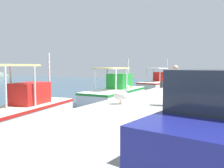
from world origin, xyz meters
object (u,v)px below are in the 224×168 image
(mooring_bollard_third, at_px, (185,79))
(mooring_bollard_nearest, at_px, (162,85))
(fishing_boat_nearest, at_px, (21,109))
(pelican, at_px, (121,95))
(fisherman_standing, at_px, (175,84))
(fishing_boat_second, at_px, (116,92))
(fishing_boat_third, at_px, (159,83))
(mooring_bollard_second, at_px, (175,82))

(mooring_bollard_third, bearing_deg, mooring_bollard_nearest, 180.00)
(fishing_boat_nearest, bearing_deg, mooring_bollard_nearest, -16.04)
(pelican, distance_m, fisherman_standing, 2.28)
(fishing_boat_nearest, bearing_deg, fishing_boat_second, -5.82)
(fishing_boat_third, bearing_deg, fisherman_standing, -160.32)
(fishing_boat_second, height_order, mooring_bollard_second, fishing_boat_second)
(fisherman_standing, height_order, mooring_bollard_second, fisherman_standing)
(mooring_bollard_third, bearing_deg, fishing_boat_nearest, 171.10)
(pelican, height_order, fisherman_standing, fisherman_standing)
(fishing_boat_nearest, relative_size, mooring_bollard_third, 13.55)
(fishing_boat_third, bearing_deg, fishing_boat_nearest, 178.60)
(fishing_boat_second, height_order, mooring_bollard_nearest, fishing_boat_second)
(pelican, bearing_deg, mooring_bollard_nearest, 4.90)
(fisherman_standing, bearing_deg, fishing_boat_third, 19.68)
(mooring_bollard_second, bearing_deg, mooring_bollard_nearest, 180.00)
(fishing_boat_second, distance_m, pelican, 5.86)
(fishing_boat_nearest, distance_m, mooring_bollard_second, 14.75)
(mooring_bollard_third, bearing_deg, pelican, -177.62)
(mooring_bollard_second, bearing_deg, mooring_bollard_third, 0.00)
(fishing_boat_third, xyz_separation_m, mooring_bollard_nearest, (-7.49, -2.55, 0.43))
(fishing_boat_third, bearing_deg, fishing_boat_second, -178.40)
(fisherman_standing, xyz_separation_m, mooring_bollard_second, (11.56, 2.82, -0.71))
(mooring_bollard_nearest, bearing_deg, fishing_boat_nearest, 163.96)
(mooring_bollard_nearest, height_order, mooring_bollard_third, mooring_bollard_nearest)
(mooring_bollard_second, bearing_deg, pelican, -176.71)
(fishing_boat_nearest, relative_size, mooring_bollard_second, 14.87)
(fishing_boat_nearest, xyz_separation_m, fishing_boat_third, (17.89, -0.44, 0.01))
(mooring_bollard_second, height_order, mooring_bollard_third, mooring_bollard_third)
(fishing_boat_nearest, bearing_deg, fisherman_standing, -63.66)
(fisherman_standing, distance_m, mooring_bollard_third, 16.47)
(pelican, relative_size, mooring_bollard_third, 1.97)
(mooring_bollard_third, bearing_deg, mooring_bollard_second, 180.00)
(fisherman_standing, bearing_deg, mooring_bollard_nearest, 20.53)
(mooring_bollard_nearest, bearing_deg, mooring_bollard_third, 0.00)
(fishing_boat_second, relative_size, mooring_bollard_second, 14.34)
(fishing_boat_second, bearing_deg, fisherman_standing, -130.55)
(mooring_bollard_nearest, height_order, mooring_bollard_second, mooring_bollard_nearest)
(mooring_bollard_nearest, bearing_deg, pelican, -175.10)
(pelican, height_order, mooring_bollard_second, pelican)
(mooring_bollard_nearest, xyz_separation_m, mooring_bollard_second, (4.04, 0.00, -0.03))
(fishing_boat_nearest, bearing_deg, mooring_bollard_third, -8.90)
(pelican, xyz_separation_m, mooring_bollard_second, (12.25, 0.70, -0.19))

